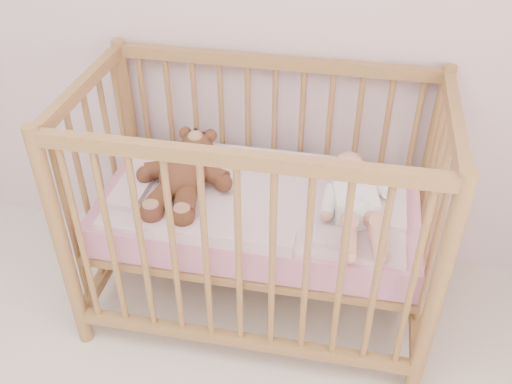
# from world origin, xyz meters

# --- Properties ---
(crib) EXTENTS (1.36, 0.76, 1.00)m
(crib) POSITION_xyz_m (0.47, 1.60, 0.50)
(crib) COLOR #A17244
(crib) RESTS_ON floor
(mattress) EXTENTS (1.22, 0.62, 0.13)m
(mattress) POSITION_xyz_m (0.47, 1.60, 0.49)
(mattress) COLOR pink
(mattress) RESTS_ON crib
(blanket) EXTENTS (1.10, 0.58, 0.06)m
(blanket) POSITION_xyz_m (0.47, 1.60, 0.56)
(blanket) COLOR pink
(blanket) RESTS_ON mattress
(baby) EXTENTS (0.39, 0.63, 0.14)m
(baby) POSITION_xyz_m (0.83, 1.58, 0.64)
(baby) COLOR white
(baby) RESTS_ON blanket
(teddy_bear) EXTENTS (0.40, 0.56, 0.15)m
(teddy_bear) POSITION_xyz_m (0.18, 1.58, 0.65)
(teddy_bear) COLOR brown
(teddy_bear) RESTS_ON blanket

